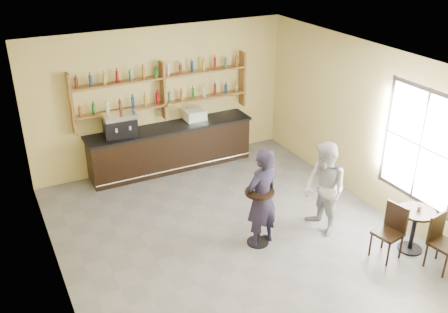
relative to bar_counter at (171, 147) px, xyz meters
name	(u,v)px	position (x,y,z in m)	size (l,w,h in m)	color
floor	(234,237)	(-0.03, -3.15, -0.52)	(7.00, 7.00, 0.00)	slate
ceiling	(236,65)	(-0.03, -3.15, 2.68)	(7.00, 7.00, 0.00)	white
wall_back	(162,98)	(-0.03, 0.35, 1.08)	(7.00, 7.00, 0.00)	#D5C379
wall_front	(382,280)	(-0.03, -6.65, 1.08)	(7.00, 7.00, 0.00)	#D5C379
wall_left	(51,200)	(-3.03, -3.15, 1.08)	(7.00, 7.00, 0.00)	#D5C379
wall_right	(372,128)	(2.97, -3.15, 1.08)	(7.00, 7.00, 0.00)	#D5C379
window_pane	(420,146)	(2.96, -4.35, 1.18)	(2.00, 2.00, 0.00)	white
window_frame	(420,146)	(2.95, -4.35, 1.18)	(0.04, 1.70, 2.10)	black
shelf_unit	(163,91)	(-0.03, 0.22, 1.29)	(4.00, 0.26, 1.40)	brown
liquor_bottles	(163,83)	(-0.03, 0.22, 1.46)	(3.68, 0.10, 1.00)	#8C5919
bar_counter	(171,147)	(0.00, 0.00, 0.00)	(3.81, 0.74, 1.03)	black
espresso_machine	(120,125)	(-1.12, 0.00, 0.76)	(0.69, 0.44, 0.49)	black
pastry_case	(195,116)	(0.62, 0.00, 0.66)	(0.48, 0.38, 0.29)	silver
pedestal_table	(259,218)	(0.27, -3.49, 0.01)	(0.52, 0.52, 1.06)	black
napkin	(260,191)	(0.27, -3.49, 0.55)	(0.16, 0.16, 0.00)	white
donut	(260,190)	(0.28, -3.50, 0.57)	(0.12, 0.12, 0.04)	tan
cup_pedestal	(264,184)	(0.41, -3.39, 0.59)	(0.13, 0.13, 0.10)	white
man_main	(262,198)	(0.30, -3.50, 0.40)	(0.67, 0.44, 1.84)	black
cafe_table	(413,230)	(2.54, -4.87, -0.12)	(0.63, 0.63, 0.80)	black
cup_cafe	(420,208)	(2.59, -4.87, 0.33)	(0.10, 0.10, 0.09)	white
chair_west	(388,233)	(1.99, -4.82, -0.03)	(0.42, 0.42, 0.97)	black
chair_south	(444,244)	(2.59, -5.47, -0.04)	(0.41, 0.41, 0.96)	black
patron_second	(324,189)	(1.51, -3.68, 0.36)	(0.85, 0.67, 1.76)	#A4A4A9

